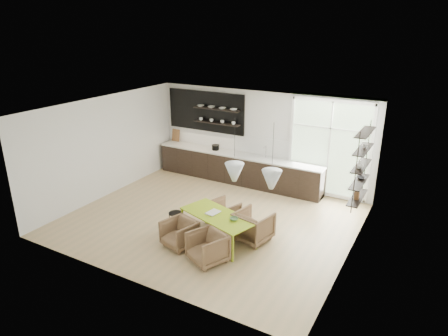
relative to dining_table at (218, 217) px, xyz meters
The scene contains 11 objects.
room 2.09m from the dining_table, 93.55° to the left, with size 7.02×6.01×2.91m.
kitchen_run 3.77m from the dining_table, 111.67° to the left, with size 5.54×0.69×2.75m.
right_shelving 3.48m from the dining_table, 36.80° to the left, with size 0.26×1.22×1.90m.
dining_table is the anchor object (origin of this frame).
armchair_back_left 0.89m from the dining_table, 110.12° to the left, with size 0.66×0.68×0.62m, color brown.
armchair_back_right 0.86m from the dining_table, 32.30° to the left, with size 0.76×0.78×0.71m, color brown.
armchair_front_left 0.95m from the dining_table, 135.35° to the right, with size 0.67×0.69×0.63m, color brown.
armchair_front_right 0.93m from the dining_table, 74.22° to the right, with size 0.71×0.73×0.67m, color brown.
wire_stool 1.22m from the dining_table, behind, with size 0.36×0.36×0.45m.
table_book 0.27m from the dining_table, behind, with size 0.24×0.33×0.03m, color white.
table_bowl 0.45m from the dining_table, ahead, with size 0.19×0.19×0.06m, color #578050.
Camera 1 is at (4.85, -7.90, 4.80)m, focal length 32.00 mm.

